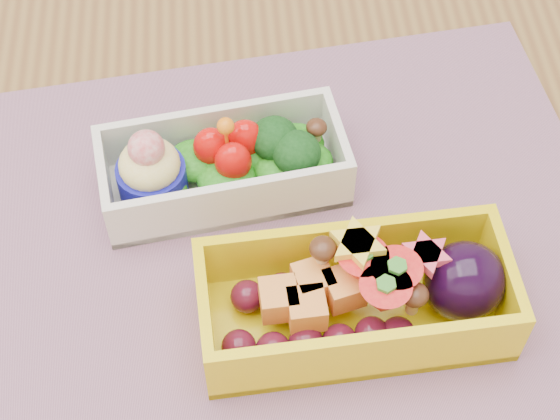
{
  "coord_description": "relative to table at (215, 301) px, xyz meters",
  "views": [
    {
      "loc": [
        0.02,
        -0.34,
        1.25
      ],
      "look_at": [
        0.05,
        -0.02,
        0.79
      ],
      "focal_mm": 57.46,
      "sensor_mm": 36.0,
      "label": 1
    }
  ],
  "objects": [
    {
      "name": "table",
      "position": [
        0.0,
        0.0,
        0.0
      ],
      "size": [
        1.2,
        0.8,
        0.75
      ],
      "color": "brown",
      "rests_on": "ground"
    },
    {
      "name": "placemat",
      "position": [
        0.04,
        -0.02,
        0.1
      ],
      "size": [
        0.5,
        0.41,
        0.0
      ],
      "primitive_type": "cube",
      "rotation": [
        0.0,
        0.0,
        0.12
      ],
      "color": "gray",
      "rests_on": "table"
    },
    {
      "name": "bento_white",
      "position": [
        0.01,
        0.03,
        0.12
      ],
      "size": [
        0.17,
        0.1,
        0.07
      ],
      "rotation": [
        0.0,
        0.0,
        0.14
      ],
      "color": "silver",
      "rests_on": "placemat"
    },
    {
      "name": "bento_yellow",
      "position": [
        0.09,
        -0.08,
        0.13
      ],
      "size": [
        0.19,
        0.09,
        0.06
      ],
      "rotation": [
        0.0,
        0.0,
        0.06
      ],
      "color": "yellow",
      "rests_on": "placemat"
    }
  ]
}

